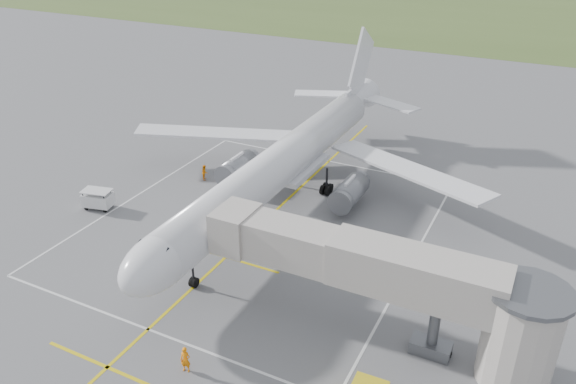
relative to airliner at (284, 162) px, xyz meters
The scene contains 8 objects.
ground 4.46m from the airliner, 90.00° to the right, with size 700.00×700.00×0.00m, color #59595B.
grass_strip 129.32m from the airliner, 90.00° to the left, with size 700.00×120.00×0.02m, color #455927.
apron_markings 7.90m from the airliner, 90.00° to the right, with size 28.20×60.00×0.01m.
airliner is the anchor object (origin of this frame).
jet_bridge 21.22m from the airliner, 42.19° to the right, with size 23.40×5.00×7.20m.
baggage_cart 18.27m from the airliner, 149.83° to the right, with size 3.05×2.23×1.91m.
ramp_worker_nose 23.45m from the airliner, 78.39° to the right, with size 0.66×0.43×1.81m, color orange.
ramp_worker_wing 10.62m from the airliner, behind, with size 0.81×0.63×1.66m, color orange.
Camera 1 is at (22.19, -42.60, 26.14)m, focal length 35.00 mm.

